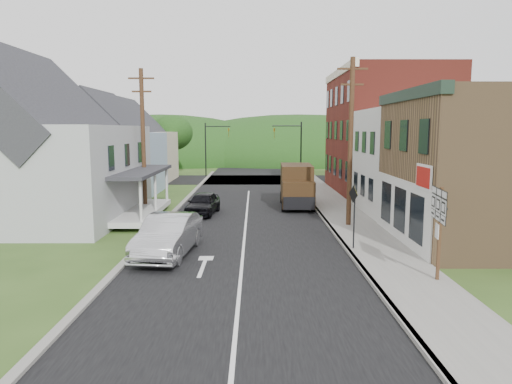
{
  "coord_description": "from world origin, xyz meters",
  "views": [
    {
      "loc": [
        0.5,
        -20.81,
        5.29
      ],
      "look_at": [
        0.57,
        1.56,
        2.2
      ],
      "focal_mm": 32.0,
      "sensor_mm": 36.0,
      "label": 1
    }
  ],
  "objects_px": {
    "route_sign_cluster": "(439,220)",
    "warning_sign": "(354,208)",
    "delivery_van": "(297,186)",
    "dark_sedan": "(203,204)",
    "silver_sedan": "(169,236)"
  },
  "relations": [
    {
      "from": "route_sign_cluster",
      "to": "silver_sedan",
      "type": "bearing_deg",
      "value": 167.78
    },
    {
      "from": "route_sign_cluster",
      "to": "delivery_van",
      "type": "bearing_deg",
      "value": 109.79
    },
    {
      "from": "delivery_van",
      "to": "warning_sign",
      "type": "xyz_separation_m",
      "value": [
        1.4,
        -11.5,
        0.46
      ]
    },
    {
      "from": "warning_sign",
      "to": "delivery_van",
      "type": "bearing_deg",
      "value": 80.67
    },
    {
      "from": "route_sign_cluster",
      "to": "warning_sign",
      "type": "distance_m",
      "value": 4.62
    },
    {
      "from": "dark_sedan",
      "to": "silver_sedan",
      "type": "bearing_deg",
      "value": -85.24
    },
    {
      "from": "silver_sedan",
      "to": "delivery_van",
      "type": "height_order",
      "value": "delivery_van"
    },
    {
      "from": "route_sign_cluster",
      "to": "warning_sign",
      "type": "height_order",
      "value": "route_sign_cluster"
    },
    {
      "from": "dark_sedan",
      "to": "route_sign_cluster",
      "type": "xyz_separation_m",
      "value": [
        9.48,
        -12.86,
        1.54
      ]
    },
    {
      "from": "delivery_van",
      "to": "warning_sign",
      "type": "distance_m",
      "value": 11.59
    },
    {
      "from": "delivery_van",
      "to": "silver_sedan",
      "type": "bearing_deg",
      "value": -116.38
    },
    {
      "from": "silver_sedan",
      "to": "dark_sedan",
      "type": "relative_size",
      "value": 1.28
    },
    {
      "from": "silver_sedan",
      "to": "delivery_van",
      "type": "xyz_separation_m",
      "value": [
        6.48,
        12.1,
        0.6
      ]
    },
    {
      "from": "warning_sign",
      "to": "dark_sedan",
      "type": "bearing_deg",
      "value": 114.46
    },
    {
      "from": "delivery_van",
      "to": "route_sign_cluster",
      "type": "bearing_deg",
      "value": -76.02
    }
  ]
}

